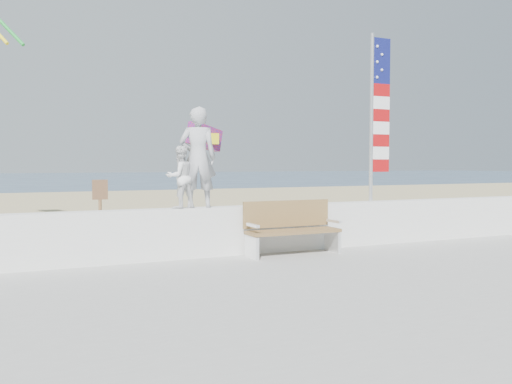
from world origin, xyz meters
The scene contains 10 objects.
ground centered at (0.00, 0.00, 0.00)m, with size 220.00×220.00×0.00m, color #2E445C.
sand centered at (0.00, 9.00, 0.04)m, with size 90.00×40.00×0.08m, color tan.
boardwalk centered at (0.00, -4.00, 0.13)m, with size 50.00×12.40×0.10m, color #A09F9B.
seawall centered at (0.00, 2.00, 0.63)m, with size 30.00×0.35×0.90m, color silver.
adult centered at (-0.86, 2.00, 1.99)m, with size 0.66×0.43×1.81m, color #A8A9AF.
child centered at (-1.20, 2.00, 1.64)m, with size 0.54×0.42×1.12m, color white.
bench centered at (0.81, 1.55, 0.69)m, with size 1.80×0.57×1.00m.
flag centered at (3.07, 2.00, 2.99)m, with size 0.50×0.08×3.50m.
parafoil_kite centered at (0.61, 5.79, 2.55)m, with size 1.10×0.72×0.75m.
sign centered at (-2.23, 4.40, 0.94)m, with size 0.32×0.07×1.46m.
Camera 1 is at (-3.98, -7.34, 1.88)m, focal length 38.00 mm.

